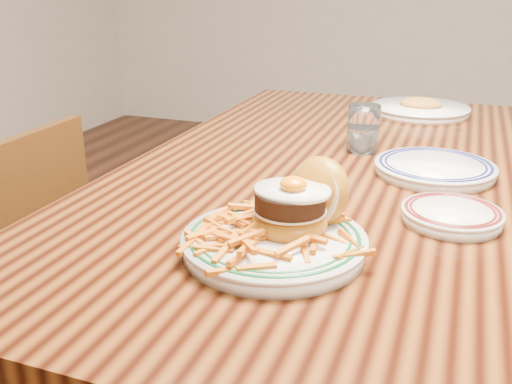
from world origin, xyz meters
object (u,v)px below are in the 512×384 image
(chair_left, at_px, (11,276))
(side_plate, at_px, (452,214))
(table, at_px, (324,201))
(main_plate, at_px, (282,227))

(chair_left, height_order, side_plate, chair_left)
(table, distance_m, chair_left, 0.81)
(main_plate, height_order, side_plate, main_plate)
(chair_left, distance_m, main_plate, 0.88)
(side_plate, bearing_deg, chair_left, 169.86)
(table, relative_size, main_plate, 5.32)
(side_plate, bearing_deg, main_plate, -149.97)
(table, height_order, chair_left, chair_left)
(table, height_order, side_plate, side_plate)
(table, xyz_separation_m, chair_left, (-0.75, -0.22, -0.22))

